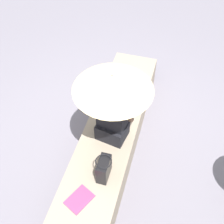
% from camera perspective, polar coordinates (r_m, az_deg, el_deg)
% --- Properties ---
extents(ground_plane, '(14.00, 14.00, 0.00)m').
position_cam_1_polar(ground_plane, '(4.14, -0.05, -6.68)').
color(ground_plane, slate).
extents(stone_bench, '(2.89, 0.64, 0.47)m').
position_cam_1_polar(stone_bench, '(3.95, -0.06, -4.76)').
color(stone_bench, gray).
rests_on(stone_bench, ground).
extents(person_seated, '(0.33, 0.50, 0.90)m').
position_cam_1_polar(person_seated, '(3.37, 0.06, -0.53)').
color(person_seated, black).
rests_on(person_seated, stone_bench).
extents(parasol, '(0.83, 0.83, 1.05)m').
position_cam_1_polar(parasol, '(2.94, 0.20, 5.60)').
color(parasol, '#B7B7BC').
rests_on(parasol, stone_bench).
extents(handbag_black, '(0.23, 0.17, 0.29)m').
position_cam_1_polar(handbag_black, '(3.26, -1.56, -10.66)').
color(handbag_black, black).
rests_on(handbag_black, stone_bench).
extents(tote_bag_canvas, '(0.30, 0.22, 0.30)m').
position_cam_1_polar(tote_bag_canvas, '(3.85, 1.62, 2.13)').
color(tote_bag_canvas, silver).
rests_on(tote_bag_canvas, stone_bench).
extents(magazine, '(0.34, 0.30, 0.01)m').
position_cam_1_polar(magazine, '(3.26, -6.21, -16.14)').
color(magazine, '#D83866').
rests_on(magazine, stone_bench).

